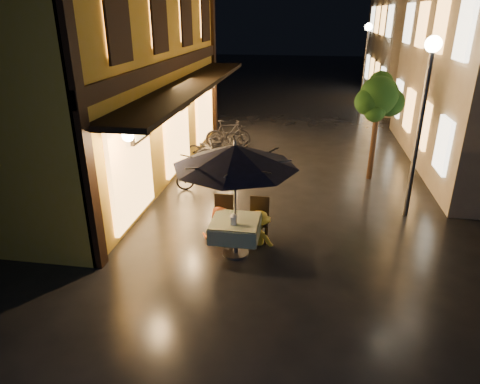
% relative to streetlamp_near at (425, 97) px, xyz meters
% --- Properties ---
extents(ground, '(90.00, 90.00, 0.00)m').
position_rel_streetlamp_near_xyz_m(ground, '(-3.00, -2.00, -2.92)').
color(ground, black).
rests_on(ground, ground).
extents(west_building, '(5.90, 11.40, 7.40)m').
position_rel_streetlamp_near_xyz_m(west_building, '(-8.72, 2.00, 0.79)').
color(west_building, gold).
rests_on(west_building, ground).
extents(east_building_far, '(7.30, 10.30, 7.30)m').
position_rel_streetlamp_near_xyz_m(east_building_far, '(4.49, 16.00, 0.74)').
color(east_building_far, '#AA9E8A').
rests_on(east_building_far, ground).
extents(street_tree, '(1.43, 1.20, 3.15)m').
position_rel_streetlamp_near_xyz_m(street_tree, '(-0.59, 2.51, -0.50)').
color(street_tree, black).
rests_on(street_tree, ground).
extents(streetlamp_near, '(0.36, 0.36, 4.23)m').
position_rel_streetlamp_near_xyz_m(streetlamp_near, '(0.00, 0.00, 0.00)').
color(streetlamp_near, '#59595E').
rests_on(streetlamp_near, ground).
extents(streetlamp_far, '(0.36, 0.36, 4.23)m').
position_rel_streetlamp_near_xyz_m(streetlamp_far, '(0.00, 12.00, 0.00)').
color(streetlamp_far, '#59595E').
rests_on(streetlamp_far, ground).
extents(cafe_table, '(0.99, 0.99, 0.78)m').
position_rel_streetlamp_near_xyz_m(cafe_table, '(-3.88, -2.50, -2.33)').
color(cafe_table, '#59595E').
rests_on(cafe_table, ground).
extents(patio_umbrella, '(2.48, 2.48, 2.46)m').
position_rel_streetlamp_near_xyz_m(patio_umbrella, '(-3.88, -2.50, -0.77)').
color(patio_umbrella, '#59595E').
rests_on(patio_umbrella, ground).
extents(cafe_chair_left, '(0.42, 0.42, 0.97)m').
position_rel_streetlamp_near_xyz_m(cafe_chair_left, '(-4.28, -1.76, -2.38)').
color(cafe_chair_left, black).
rests_on(cafe_chair_left, ground).
extents(cafe_chair_right, '(0.42, 0.42, 0.97)m').
position_rel_streetlamp_near_xyz_m(cafe_chair_right, '(-3.48, -1.76, -2.38)').
color(cafe_chair_right, black).
rests_on(cafe_chair_right, ground).
extents(table_lantern, '(0.16, 0.16, 0.25)m').
position_rel_streetlamp_near_xyz_m(table_lantern, '(-3.88, -2.69, -2.00)').
color(table_lantern, white).
rests_on(table_lantern, cafe_table).
extents(person_orange, '(0.83, 0.68, 1.57)m').
position_rel_streetlamp_near_xyz_m(person_orange, '(-4.35, -1.99, -2.13)').
color(person_orange, orange).
rests_on(person_orange, ground).
extents(person_yellow, '(1.03, 0.77, 1.42)m').
position_rel_streetlamp_near_xyz_m(person_yellow, '(-3.46, -1.93, -2.21)').
color(person_yellow, yellow).
rests_on(person_yellow, ground).
extents(bicycle_0, '(1.62, 1.03, 0.80)m').
position_rel_streetlamp_near_xyz_m(bicycle_0, '(-5.39, 0.89, -2.52)').
color(bicycle_0, black).
rests_on(bicycle_0, ground).
extents(bicycle_1, '(1.64, 0.98, 0.95)m').
position_rel_streetlamp_near_xyz_m(bicycle_1, '(-5.34, 2.93, -2.44)').
color(bicycle_1, black).
rests_on(bicycle_1, ground).
extents(bicycle_2, '(1.58, 0.63, 0.81)m').
position_rel_streetlamp_near_xyz_m(bicycle_2, '(-5.81, 3.44, -2.51)').
color(bicycle_2, black).
rests_on(bicycle_2, ground).
extents(bicycle_3, '(1.75, 0.94, 1.01)m').
position_rel_streetlamp_near_xyz_m(bicycle_3, '(-5.46, 5.12, -2.41)').
color(bicycle_3, black).
rests_on(bicycle_3, ground).
extents(bicycle_4, '(1.55, 0.60, 0.80)m').
position_rel_streetlamp_near_xyz_m(bicycle_4, '(-5.37, 5.04, -2.52)').
color(bicycle_4, black).
rests_on(bicycle_4, ground).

